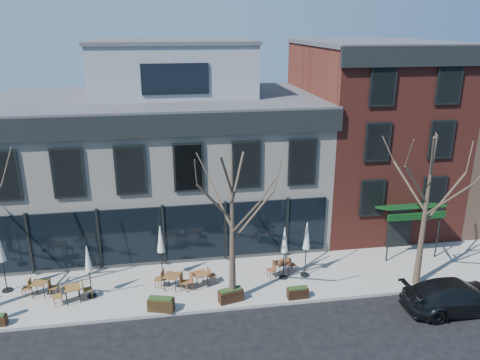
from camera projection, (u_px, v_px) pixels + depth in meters
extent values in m
plane|color=black|center=(165.00, 266.00, 24.58)|extent=(120.00, 120.00, 0.00)
cube|color=gray|center=(232.00, 281.00, 23.04)|extent=(33.50, 4.70, 0.15)
cube|color=beige|center=(161.00, 167.00, 27.99)|extent=(18.00, 10.00, 8.00)
cube|color=#47474C|center=(157.00, 99.00, 26.70)|extent=(18.30, 10.30, 0.30)
cube|color=black|center=(157.00, 126.00, 22.07)|extent=(18.30, 0.25, 1.10)
cube|color=black|center=(164.00, 234.00, 23.92)|extent=(17.20, 0.12, 3.00)
cube|color=black|center=(0.00, 215.00, 26.33)|extent=(0.12, 7.50, 3.00)
cube|color=gray|center=(173.00, 69.00, 27.30)|extent=(9.00, 6.50, 3.00)
cube|color=maroon|center=(368.00, 134.00, 29.50)|extent=(8.00, 10.00, 11.00)
cube|color=#47474C|center=(376.00, 43.00, 27.74)|extent=(8.20, 10.20, 0.25)
cube|color=black|center=(420.00, 56.00, 23.09)|extent=(8.20, 0.25, 1.00)
cube|color=black|center=(410.00, 206.00, 24.85)|extent=(3.20, 1.66, 0.67)
cube|color=black|center=(399.00, 229.00, 26.12)|extent=(1.40, 0.10, 2.50)
cone|color=#382B21|center=(232.00, 229.00, 20.22)|extent=(0.34, 0.34, 7.04)
cylinder|color=#382B21|center=(253.00, 216.00, 20.36)|extent=(2.00, 0.46, 2.21)
cylinder|color=#382B21|center=(220.00, 203.00, 20.67)|extent=(0.93, 1.84, 1.91)
cylinder|color=#382B21|center=(215.00, 203.00, 19.42)|extent=(1.61, 0.68, 1.97)
cylinder|color=#382B21|center=(245.00, 219.00, 19.22)|extent=(0.93, 1.83, 2.03)
cone|color=#382B21|center=(425.00, 212.00, 21.53)|extent=(0.34, 0.34, 7.48)
cylinder|color=#382B21|center=(445.00, 198.00, 21.68)|extent=(2.12, 0.48, 2.35)
cylinder|color=#382B21|center=(409.00, 186.00, 22.01)|extent=(0.98, 1.94, 2.03)
cylinder|color=#382B21|center=(416.00, 185.00, 20.67)|extent=(1.71, 0.71, 2.09)
cylinder|color=#382B21|center=(448.00, 200.00, 20.46)|extent=(0.98, 1.94, 2.16)
imported|color=black|center=(457.00, 296.00, 20.63)|extent=(4.88, 2.00, 1.41)
cube|color=brown|center=(39.00, 283.00, 21.46)|extent=(0.72, 0.72, 0.04)
cylinder|color=black|center=(32.00, 293.00, 21.31)|extent=(0.04, 0.04, 0.67)
cylinder|color=black|center=(44.00, 292.00, 21.34)|extent=(0.04, 0.04, 0.67)
cylinder|color=black|center=(37.00, 286.00, 21.80)|extent=(0.04, 0.04, 0.67)
cylinder|color=black|center=(48.00, 286.00, 21.83)|extent=(0.04, 0.04, 0.67)
cube|color=brown|center=(72.00, 287.00, 20.99)|extent=(0.87, 0.87, 0.04)
cylinder|color=black|center=(67.00, 299.00, 20.75)|extent=(0.04, 0.04, 0.72)
cylinder|color=black|center=(80.00, 296.00, 20.98)|extent=(0.04, 0.04, 0.72)
cylinder|color=black|center=(66.00, 293.00, 21.24)|extent=(0.04, 0.04, 0.72)
cylinder|color=black|center=(78.00, 290.00, 21.46)|extent=(0.04, 0.04, 0.72)
cube|color=brown|center=(172.00, 275.00, 22.01)|extent=(0.90, 0.90, 0.04)
cylinder|color=black|center=(164.00, 285.00, 21.93)|extent=(0.04, 0.04, 0.71)
cylinder|color=black|center=(176.00, 286.00, 21.81)|extent=(0.04, 0.04, 0.71)
cylinder|color=black|center=(169.00, 279.00, 22.44)|extent=(0.04, 0.04, 0.71)
cylinder|color=black|center=(180.00, 280.00, 22.32)|extent=(0.04, 0.04, 0.71)
cube|color=brown|center=(200.00, 274.00, 22.21)|extent=(0.84, 0.84, 0.04)
cylinder|color=black|center=(197.00, 284.00, 21.98)|extent=(0.04, 0.04, 0.68)
cylinder|color=black|center=(207.00, 281.00, 22.22)|extent=(0.04, 0.04, 0.68)
cylinder|color=black|center=(193.00, 279.00, 22.42)|extent=(0.04, 0.04, 0.68)
cylinder|color=black|center=(203.00, 276.00, 22.66)|extent=(0.04, 0.04, 0.68)
cube|color=brown|center=(282.00, 263.00, 23.29)|extent=(0.79, 0.79, 0.04)
cylinder|color=black|center=(280.00, 272.00, 23.07)|extent=(0.04, 0.04, 0.65)
cylinder|color=black|center=(289.00, 270.00, 23.28)|extent=(0.04, 0.04, 0.65)
cylinder|color=black|center=(275.00, 268.00, 23.51)|extent=(0.04, 0.04, 0.65)
cylinder|color=black|center=(283.00, 265.00, 23.72)|extent=(0.04, 0.04, 0.65)
cylinder|color=black|center=(7.00, 290.00, 22.06)|extent=(0.48, 0.48, 0.07)
cylinder|color=black|center=(3.00, 268.00, 21.69)|extent=(0.05, 0.05, 2.40)
cone|color=beige|center=(0.00, 247.00, 21.34)|extent=(0.39, 0.39, 1.42)
cylinder|color=black|center=(92.00, 296.00, 21.61)|extent=(0.41, 0.41, 0.06)
cylinder|color=black|center=(90.00, 277.00, 21.29)|extent=(0.05, 0.05, 2.05)
cone|color=beige|center=(88.00, 259.00, 21.00)|extent=(0.34, 0.34, 1.21)
cylinder|color=black|center=(163.00, 278.00, 23.11)|extent=(0.45, 0.45, 0.06)
cylinder|color=black|center=(162.00, 258.00, 22.76)|extent=(0.05, 0.05, 2.26)
cone|color=silver|center=(161.00, 239.00, 22.44)|extent=(0.37, 0.37, 1.33)
cylinder|color=black|center=(283.00, 277.00, 23.18)|extent=(0.44, 0.44, 0.06)
cylinder|color=black|center=(284.00, 258.00, 22.84)|extent=(0.05, 0.05, 2.19)
cone|color=silver|center=(284.00, 240.00, 22.53)|extent=(0.36, 0.36, 1.29)
cylinder|color=black|center=(305.00, 275.00, 23.40)|extent=(0.46, 0.46, 0.06)
cylinder|color=black|center=(306.00, 255.00, 23.05)|extent=(0.05, 0.05, 2.30)
cone|color=silver|center=(307.00, 236.00, 22.71)|extent=(0.38, 0.38, 1.36)
cube|color=#322310|center=(161.00, 305.00, 20.48)|extent=(1.22, 0.75, 0.57)
cube|color=#1E3314|center=(161.00, 299.00, 20.38)|extent=(1.09, 0.63, 0.09)
cube|color=black|center=(231.00, 296.00, 21.16)|extent=(1.19, 0.70, 0.56)
cube|color=#1E3314|center=(231.00, 290.00, 21.06)|extent=(1.06, 0.59, 0.09)
cube|color=black|center=(298.00, 293.00, 21.44)|extent=(0.98, 0.42, 0.48)
cube|color=#1E3314|center=(298.00, 288.00, 21.36)|extent=(0.88, 0.34, 0.08)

